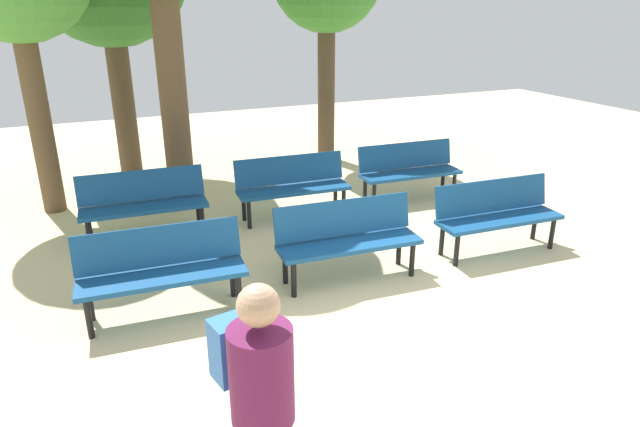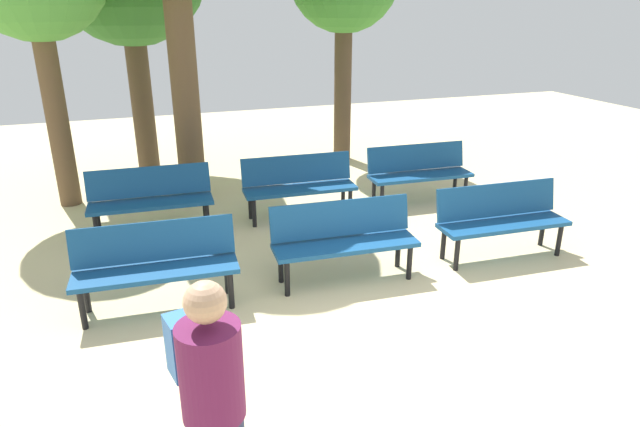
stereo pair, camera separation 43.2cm
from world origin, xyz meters
name	(u,v)px [view 1 (the left image)]	position (x,y,z in m)	size (l,w,h in m)	color
ground_plane	(419,353)	(0.00, 0.00, 0.00)	(24.00, 24.00, 0.00)	beige
bench_r0_c0	(162,267)	(-1.95, 1.61, 0.50)	(1.63, 0.58, 0.87)	navy
bench_r0_c1	(347,236)	(0.05, 1.58, 0.50)	(1.63, 0.58, 0.87)	navy
bench_r0_c2	(497,212)	(2.07, 1.51, 0.50)	(1.62, 0.56, 0.87)	navy
bench_r1_c0	(143,201)	(-1.88, 3.67, 0.50)	(1.62, 0.55, 0.87)	navy
bench_r1_c1	(292,183)	(0.16, 3.58, 0.50)	(1.62, 0.56, 0.87)	navy
bench_r1_c2	(409,168)	(2.10, 3.58, 0.50)	(1.62, 0.56, 0.87)	navy
visitor_with_backpack	(260,401)	(-1.80, -1.13, 0.94)	(0.41, 0.57, 1.65)	navy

